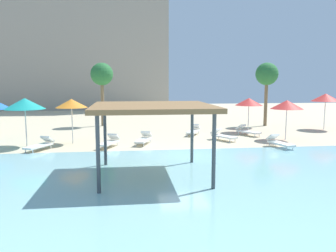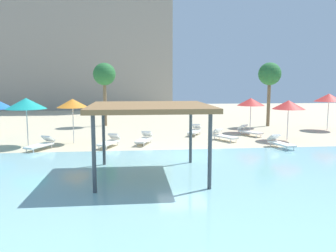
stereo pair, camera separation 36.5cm
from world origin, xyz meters
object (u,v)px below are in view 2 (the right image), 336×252
at_px(beach_umbrella_orange_0, 73,103).
at_px(beach_umbrella_red_7, 251,102).
at_px(beach_umbrella_red_5, 329,98).
at_px(palm_tree_0, 104,75).
at_px(beach_umbrella_teal_3, 26,103).
at_px(lounge_chair_0, 144,139).
at_px(lounge_chair_3, 195,130).
at_px(lounge_chair_6, 249,131).
at_px(lounge_chair_1, 280,142).
at_px(lounge_chair_2, 110,141).
at_px(lounge_chair_4, 223,135).
at_px(palm_tree_1, 270,75).
at_px(shade_pavilion, 150,109).
at_px(lounge_chair_5, 41,144).
at_px(beach_umbrella_red_6, 289,105).

height_order(beach_umbrella_orange_0, beach_umbrella_red_7, beach_umbrella_orange_0).
relative_size(beach_umbrella_red_5, palm_tree_0, 0.53).
bearing_deg(beach_umbrella_teal_3, lounge_chair_0, -0.54).
height_order(lounge_chair_3, lounge_chair_6, same).
distance_m(beach_umbrella_orange_0, beach_umbrella_red_5, 19.27).
height_order(lounge_chair_1, lounge_chair_6, same).
height_order(lounge_chair_2, lounge_chair_4, same).
bearing_deg(lounge_chair_4, palm_tree_1, 109.33).
distance_m(beach_umbrella_red_7, lounge_chair_2, 11.30).
height_order(shade_pavilion, beach_umbrella_teal_3, shade_pavilion).
bearing_deg(lounge_chair_5, lounge_chair_0, 128.61).
bearing_deg(lounge_chair_0, beach_umbrella_orange_0, -80.77).
xyz_separation_m(beach_umbrella_red_6, lounge_chair_1, (-1.63, -2.55, -1.97)).
bearing_deg(lounge_chair_3, lounge_chair_2, -31.44).
distance_m(beach_umbrella_red_6, lounge_chair_6, 3.39).
distance_m(beach_umbrella_red_6, lounge_chair_2, 11.54).
bearing_deg(beach_umbrella_orange_0, palm_tree_0, 81.06).
height_order(beach_umbrella_red_5, beach_umbrella_red_7, beach_umbrella_red_5).
height_order(beach_umbrella_red_7, lounge_chair_4, beach_umbrella_red_7).
xyz_separation_m(lounge_chair_3, lounge_chair_4, (1.42, -2.41, 0.00)).
bearing_deg(beach_umbrella_orange_0, lounge_chair_3, 16.52).
relative_size(beach_umbrella_orange_0, lounge_chair_3, 1.38).
distance_m(lounge_chair_1, palm_tree_0, 15.92).
distance_m(beach_umbrella_orange_0, palm_tree_0, 8.56).
relative_size(beach_umbrella_red_5, lounge_chair_2, 1.44).
bearing_deg(lounge_chair_3, beach_umbrella_teal_3, -49.21).
distance_m(lounge_chair_1, lounge_chair_6, 4.57).
bearing_deg(lounge_chair_4, palm_tree_0, -165.59).
bearing_deg(beach_umbrella_red_6, lounge_chair_3, 154.25).
bearing_deg(lounge_chair_1, lounge_chair_4, -151.87).
bearing_deg(lounge_chair_2, lounge_chair_1, 105.14).
bearing_deg(beach_umbrella_red_5, lounge_chair_5, -163.93).
height_order(beach_umbrella_teal_3, lounge_chair_6, beach_umbrella_teal_3).
xyz_separation_m(beach_umbrella_red_6, lounge_chair_5, (-15.06, -1.64, -1.97)).
relative_size(shade_pavilion, beach_umbrella_red_6, 1.80).
relative_size(lounge_chair_5, palm_tree_0, 0.37).
bearing_deg(beach_umbrella_red_7, lounge_chair_0, -153.48).
bearing_deg(lounge_chair_1, beach_umbrella_teal_3, -112.19).
relative_size(beach_umbrella_orange_0, palm_tree_0, 0.51).
height_order(lounge_chair_4, lounge_chair_5, same).
relative_size(beach_umbrella_teal_3, lounge_chair_6, 1.46).
bearing_deg(lounge_chair_0, beach_umbrella_red_7, 135.83).
relative_size(beach_umbrella_red_5, beach_umbrella_red_7, 1.11).
distance_m(beach_umbrella_red_5, beach_umbrella_red_7, 6.53).
bearing_deg(palm_tree_0, lounge_chair_1, -46.16).
height_order(beach_umbrella_teal_3, lounge_chair_3, beach_umbrella_teal_3).
relative_size(shade_pavilion, palm_tree_0, 0.87).
bearing_deg(beach_umbrella_red_5, beach_umbrella_orange_0, -168.35).
bearing_deg(beach_umbrella_teal_3, lounge_chair_3, 16.30).
height_order(beach_umbrella_teal_3, beach_umbrella_red_7, beach_umbrella_teal_3).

